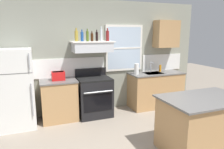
{
  "coord_description": "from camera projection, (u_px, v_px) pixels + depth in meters",
  "views": [
    {
      "loc": [
        -1.5,
        -2.65,
        1.93
      ],
      "look_at": [
        -0.05,
        1.2,
        1.1
      ],
      "focal_mm": 33.14,
      "sensor_mm": 36.0,
      "label": 1
    }
  ],
  "objects": [
    {
      "name": "bottle_balsamic_dark",
      "position": [
        97.0,
        36.0,
        4.74
      ],
      "size": [
        0.06,
        0.06,
        0.25
      ],
      "color": "black",
      "rests_on": "range_hood_shelf"
    },
    {
      "name": "range_hood_shelf",
      "position": [
        92.0,
        47.0,
        4.72
      ],
      "size": [
        0.96,
        0.52,
        0.24
      ],
      "color": "silver"
    },
    {
      "name": "bottle_red_label_wine",
      "position": [
        107.0,
        36.0,
        4.76
      ],
      "size": [
        0.07,
        0.07,
        0.29
      ],
      "color": "maroon",
      "rests_on": "range_hood_shelf"
    },
    {
      "name": "kitchen_island",
      "position": [
        203.0,
        124.0,
        3.4
      ],
      "size": [
        1.4,
        0.9,
        0.91
      ],
      "color": "tan",
      "rests_on": "ground_plane"
    },
    {
      "name": "counter_left_of_stove",
      "position": [
        59.0,
        100.0,
        4.62
      ],
      "size": [
        0.79,
        0.63,
        0.91
      ],
      "color": "tan",
      "rests_on": "ground_plane"
    },
    {
      "name": "back_wall",
      "position": [
        101.0,
        57.0,
        5.11
      ],
      "size": [
        5.4,
        0.11,
        2.7
      ],
      "color": "gray",
      "rests_on": "ground_plane"
    },
    {
      "name": "sink_faucet",
      "position": [
        151.0,
        66.0,
        5.41
      ],
      "size": [
        0.03,
        0.17,
        0.28
      ],
      "color": "silver",
      "rests_on": "counter_right_with_sink"
    },
    {
      "name": "stove_range",
      "position": [
        94.0,
        96.0,
        4.86
      ],
      "size": [
        0.76,
        0.69,
        1.09
      ],
      "color": "black",
      "rests_on": "ground_plane"
    },
    {
      "name": "dish_soap_bottle",
      "position": [
        160.0,
        68.0,
        5.53
      ],
      "size": [
        0.06,
        0.06,
        0.18
      ],
      "primitive_type": "cylinder",
      "color": "orange",
      "rests_on": "counter_right_with_sink"
    },
    {
      "name": "bottle_blue_liqueur",
      "position": [
        82.0,
        36.0,
        4.56
      ],
      "size": [
        0.07,
        0.07,
        0.26
      ],
      "color": "#1E478C",
      "rests_on": "range_hood_shelf"
    },
    {
      "name": "counter_right_with_sink",
      "position": [
        156.0,
        89.0,
        5.48
      ],
      "size": [
        1.43,
        0.63,
        0.91
      ],
      "color": "tan",
      "rests_on": "ground_plane"
    },
    {
      "name": "refrigerator",
      "position": [
        16.0,
        89.0,
        4.2
      ],
      "size": [
        0.7,
        0.72,
        1.62
      ],
      "color": "white",
      "rests_on": "ground_plane"
    },
    {
      "name": "bottle_champagne_gold_foil",
      "position": [
        76.0,
        36.0,
        4.6
      ],
      "size": [
        0.08,
        0.08,
        0.29
      ],
      "color": "#B29333",
      "rests_on": "range_hood_shelf"
    },
    {
      "name": "upper_cabinet_right",
      "position": [
        166.0,
        34.0,
        5.44
      ],
      "size": [
        0.64,
        0.32,
        0.7
      ],
      "color": "tan"
    },
    {
      "name": "paper_towel_roll",
      "position": [
        137.0,
        69.0,
        5.16
      ],
      "size": [
        0.11,
        0.11,
        0.27
      ],
      "primitive_type": "cylinder",
      "color": "white",
      "rests_on": "counter_right_with_sink"
    },
    {
      "name": "bottle_olive_oil_square",
      "position": [
        87.0,
        36.0,
        4.59
      ],
      "size": [
        0.06,
        0.06,
        0.27
      ],
      "color": "#4C601E",
      "rests_on": "range_hood_shelf"
    },
    {
      "name": "bottle_clear_tall",
      "position": [
        101.0,
        35.0,
        4.79
      ],
      "size": [
        0.06,
        0.06,
        0.33
      ],
      "color": "silver",
      "rests_on": "range_hood_shelf"
    },
    {
      "name": "bottle_brown_stout",
      "position": [
        92.0,
        37.0,
        4.64
      ],
      "size": [
        0.06,
        0.06,
        0.22
      ],
      "color": "#381E0F",
      "rests_on": "range_hood_shelf"
    },
    {
      "name": "toaster",
      "position": [
        58.0,
        76.0,
        4.52
      ],
      "size": [
        0.3,
        0.2,
        0.19
      ],
      "color": "red",
      "rests_on": "counter_left_of_stove"
    }
  ]
}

